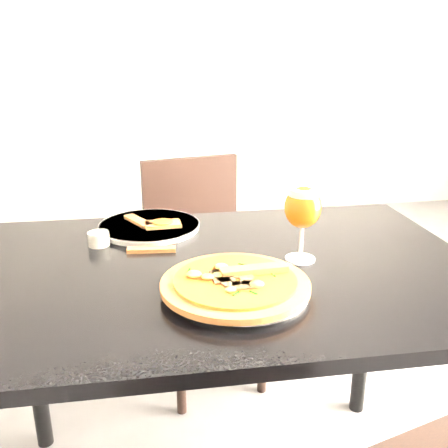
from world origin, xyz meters
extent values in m
cube|color=silver|center=(0.00, 3.00, 1.40)|extent=(5.00, 0.04, 2.80)
cube|color=black|center=(-0.08, 0.29, 0.73)|extent=(1.21, 0.82, 0.03)
cylinder|color=black|center=(-0.61, 0.64, 0.36)|extent=(0.05, 0.05, 0.72)
cylinder|color=black|center=(0.47, 0.62, 0.36)|extent=(0.05, 0.05, 0.72)
cube|color=black|center=(-0.03, 0.90, 0.42)|extent=(0.46, 0.46, 0.04)
cylinder|color=black|center=(-0.16, 0.71, 0.20)|extent=(0.03, 0.03, 0.40)
cylinder|color=black|center=(0.15, 0.78, 0.20)|extent=(0.03, 0.03, 0.40)
cylinder|color=black|center=(-0.22, 1.02, 0.20)|extent=(0.03, 0.03, 0.40)
cylinder|color=black|center=(0.09, 1.09, 0.20)|extent=(0.03, 0.03, 0.40)
cube|color=black|center=(-0.07, 1.07, 0.65)|extent=(0.37, 0.11, 0.39)
cylinder|color=white|center=(-0.06, 0.15, 0.76)|extent=(0.34, 0.34, 0.01)
cylinder|color=#975324|center=(-0.08, 0.14, 0.77)|extent=(0.31, 0.31, 0.01)
cylinder|color=red|center=(-0.08, 0.14, 0.78)|extent=(0.25, 0.25, 0.01)
cube|color=#4A3420|center=(-0.04, 0.14, 0.79)|extent=(0.06, 0.03, 0.00)
cube|color=#4A3420|center=(-0.06, 0.20, 0.79)|extent=(0.05, 0.07, 0.00)
cube|color=#4A3420|center=(-0.14, 0.19, 0.79)|extent=(0.07, 0.06, 0.00)
cube|color=#4A3420|center=(-0.10, 0.12, 0.79)|extent=(0.07, 0.06, 0.00)
cube|color=#4A3420|center=(-0.06, 0.09, 0.79)|extent=(0.05, 0.07, 0.00)
ellipsoid|color=#E8BF4B|center=(-0.06, 0.15, 0.79)|extent=(0.03, 0.03, 0.01)
ellipsoid|color=#E8BF4B|center=(-0.06, 0.22, 0.79)|extent=(0.03, 0.03, 0.01)
ellipsoid|color=#E8BF4B|center=(-0.09, 0.16, 0.79)|extent=(0.03, 0.03, 0.01)
ellipsoid|color=#E8BF4B|center=(-0.15, 0.14, 0.79)|extent=(0.03, 0.03, 0.01)
ellipsoid|color=#E8BF4B|center=(-0.09, 0.13, 0.79)|extent=(0.03, 0.03, 0.01)
ellipsoid|color=#E8BF4B|center=(-0.05, 0.07, 0.79)|extent=(0.03, 0.03, 0.01)
ellipsoid|color=#E8BF4B|center=(-0.06, 0.14, 0.79)|extent=(0.03, 0.03, 0.01)
cube|color=#0F450C|center=(-0.07, 0.16, 0.79)|extent=(0.01, 0.02, 0.00)
cube|color=#0F450C|center=(-0.09, 0.19, 0.79)|extent=(0.01, 0.02, 0.00)
cube|color=#0F450C|center=(-0.15, 0.19, 0.79)|extent=(0.02, 0.01, 0.00)
cube|color=#0F450C|center=(-0.11, 0.14, 0.79)|extent=(0.02, 0.01, 0.00)
cube|color=#0F450C|center=(-0.12, 0.09, 0.79)|extent=(0.02, 0.02, 0.00)
cube|color=#0F450C|center=(-0.08, 0.13, 0.79)|extent=(0.00, 0.02, 0.00)
cube|color=#0F450C|center=(-0.04, 0.11, 0.79)|extent=(0.02, 0.02, 0.00)
cube|color=#0F450C|center=(0.01, 0.13, 0.79)|extent=(0.02, 0.01, 0.00)
cube|color=#0F450C|center=(-0.05, 0.16, 0.79)|extent=(0.02, 0.01, 0.00)
cube|color=#975324|center=(-0.03, 0.15, 0.79)|extent=(0.14, 0.04, 0.01)
cylinder|color=white|center=(-0.24, 0.57, 0.76)|extent=(0.34, 0.34, 0.01)
cube|color=#975324|center=(-0.27, 0.59, 0.77)|extent=(0.08, 0.12, 0.01)
cube|color=#975324|center=(-0.20, 0.55, 0.77)|extent=(0.10, 0.06, 0.01)
cylinder|color=red|center=(-0.20, 0.55, 0.78)|extent=(0.05, 0.05, 0.00)
cube|color=#975324|center=(-0.24, 0.40, 0.75)|extent=(0.12, 0.04, 0.01)
cylinder|color=beige|center=(-0.37, 0.47, 0.77)|extent=(0.05, 0.05, 0.04)
cylinder|color=gold|center=(-0.37, 0.47, 0.78)|extent=(0.05, 0.05, 0.01)
cylinder|color=silver|center=(0.11, 0.29, 0.75)|extent=(0.07, 0.07, 0.01)
cylinder|color=silver|center=(0.11, 0.29, 0.79)|extent=(0.01, 0.01, 0.08)
ellipsoid|color=#8C470D|center=(0.11, 0.29, 0.88)|extent=(0.09, 0.09, 0.10)
cylinder|color=silver|center=(0.11, 0.29, 0.92)|extent=(0.07, 0.07, 0.02)
camera|label=1|loc=(-0.25, -0.76, 1.22)|focal=40.00mm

